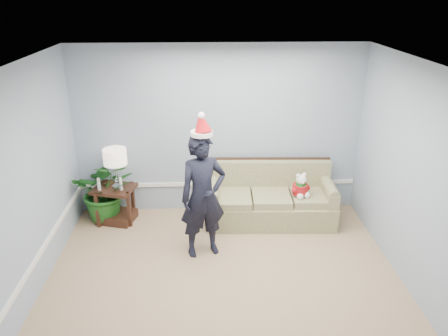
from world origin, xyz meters
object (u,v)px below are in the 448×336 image
object	(u,v)px
man	(203,196)
side_table	(116,208)
houseplant	(105,190)
teddy_bear	(300,188)
table_lamp	(115,158)
sofa	(270,200)

from	to	relation	value
man	side_table	bearing A→B (deg)	127.87
houseplant	teddy_bear	size ratio (longest dim) A/B	2.66
table_lamp	houseplant	world-z (taller)	table_lamp
teddy_bear	sofa	bearing A→B (deg)	136.20
sofa	houseplant	xyz separation A→B (m)	(-2.58, 0.12, 0.18)
table_lamp	man	bearing A→B (deg)	-35.95
sofa	houseplant	size ratio (longest dim) A/B	1.97
houseplant	man	distance (m)	1.88
sofa	houseplant	bearing A→B (deg)	179.55
houseplant	man	bearing A→B (deg)	-33.63
table_lamp	teddy_bear	xyz separation A→B (m)	(2.79, -0.23, -0.44)
sofa	table_lamp	distance (m)	2.48
table_lamp	houseplant	xyz separation A→B (m)	(-0.22, 0.06, -0.55)
side_table	table_lamp	bearing A→B (deg)	1.07
teddy_bear	table_lamp	bearing A→B (deg)	154.33
sofa	side_table	distance (m)	2.43
side_table	sofa	bearing A→B (deg)	-1.22
table_lamp	side_table	bearing A→B (deg)	-178.93
table_lamp	man	world-z (taller)	man
side_table	man	bearing A→B (deg)	-34.63
table_lamp	man	distance (m)	1.64
houseplant	man	xyz separation A→B (m)	(1.54, -1.02, 0.36)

